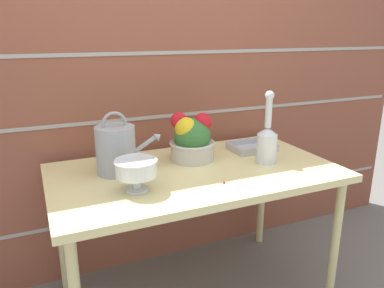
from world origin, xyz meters
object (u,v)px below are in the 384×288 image
watering_can (116,149)px  glass_decanter (267,141)px  crystal_pedestal_bowl (136,169)px  wire_tray (252,148)px  flower_planter (192,139)px

watering_can → glass_decanter: (0.74, -0.17, -0.00)m
watering_can → crystal_pedestal_bowl: (0.03, -0.25, -0.02)m
watering_can → wire_tray: (0.79, 0.04, -0.11)m
flower_planter → watering_can: bearing=-176.2°
flower_planter → glass_decanter: bearing=-30.4°
glass_decanter → wire_tray: (0.05, 0.21, -0.11)m
crystal_pedestal_bowl → wire_tray: 0.82m
crystal_pedestal_bowl → watering_can: bearing=95.7°
crystal_pedestal_bowl → wire_tray: bearing=21.0°
watering_can → crystal_pedestal_bowl: watering_can is taller
watering_can → flower_planter: watering_can is taller
crystal_pedestal_bowl → flower_planter: bearing=36.3°
flower_planter → crystal_pedestal_bowl: bearing=-143.7°
crystal_pedestal_bowl → flower_planter: flower_planter is taller
crystal_pedestal_bowl → flower_planter: (0.38, 0.28, 0.01)m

